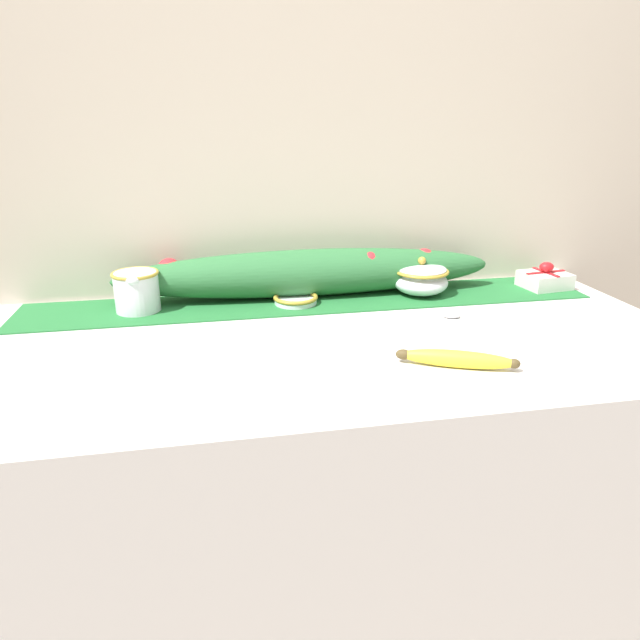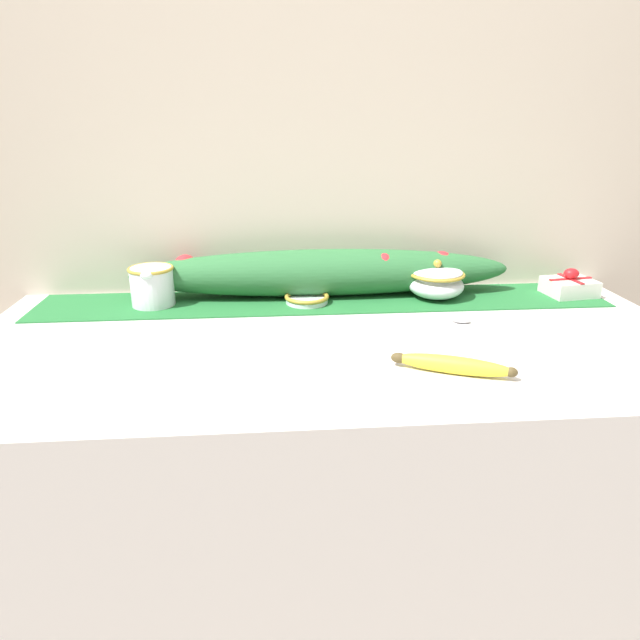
% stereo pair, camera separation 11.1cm
% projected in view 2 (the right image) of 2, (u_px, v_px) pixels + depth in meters
% --- Properties ---
extents(countertop, '(1.49, 0.71, 0.87)m').
position_uv_depth(countertop, '(333.00, 513.00, 1.31)').
color(countertop, silver).
rests_on(countertop, ground_plane).
extents(back_wall, '(2.29, 0.04, 2.40)m').
position_uv_depth(back_wall, '(319.00, 157.00, 1.40)').
color(back_wall, beige).
rests_on(back_wall, ground_plane).
extents(table_runner, '(1.37, 0.21, 0.00)m').
position_uv_depth(table_runner, '(324.00, 301.00, 1.39)').
color(table_runner, '#236B33').
rests_on(table_runner, countertop).
extents(cream_pitcher, '(0.11, 0.12, 0.10)m').
position_uv_depth(cream_pitcher, '(152.00, 284.00, 1.34)').
color(cream_pitcher, white).
rests_on(cream_pitcher, countertop).
extents(sugar_bowl, '(0.14, 0.14, 0.10)m').
position_uv_depth(sugar_bowl, '(436.00, 281.00, 1.40)').
color(sugar_bowl, white).
rests_on(sugar_bowl, countertop).
extents(small_dish, '(0.11, 0.11, 0.02)m').
position_uv_depth(small_dish, '(307.00, 299.00, 1.37)').
color(small_dish, white).
rests_on(small_dish, countertop).
extents(banana, '(0.21, 0.11, 0.03)m').
position_uv_depth(banana, '(453.00, 365.00, 1.00)').
color(banana, yellow).
rests_on(banana, countertop).
extents(spoon, '(0.15, 0.07, 0.01)m').
position_uv_depth(spoon, '(457.00, 320.00, 1.25)').
color(spoon, '#B7B7BC').
rests_on(spoon, countertop).
extents(gift_box, '(0.12, 0.11, 0.07)m').
position_uv_depth(gift_box, '(569.00, 286.00, 1.43)').
color(gift_box, silver).
rests_on(gift_box, countertop).
extents(poinsettia_garland, '(0.94, 0.13, 0.12)m').
position_uv_depth(poinsettia_garland, '(323.00, 272.00, 1.41)').
color(poinsettia_garland, '#2D6B38').
rests_on(poinsettia_garland, countertop).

